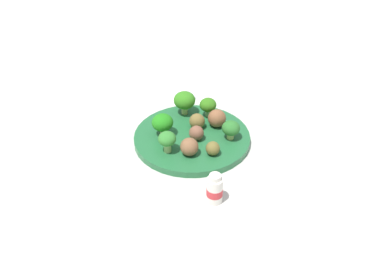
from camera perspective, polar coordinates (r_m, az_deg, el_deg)
ground_plane at (r=0.98m, az=0.00°, el=-1.74°), size 4.00×4.00×0.00m
plate at (r=0.98m, az=0.00°, el=-1.36°), size 0.28×0.28×0.02m
broccoli_floret_center at (r=0.90m, az=-3.53°, el=-1.65°), size 0.04×0.04×0.05m
broccoli_floret_mid_left at (r=1.03m, az=2.27°, el=3.24°), size 0.04×0.04×0.05m
broccoli_floret_back_left at (r=0.95m, az=5.50°, el=-0.07°), size 0.04×0.04×0.05m
broccoli_floret_near_rim at (r=1.03m, az=-1.07°, el=3.89°), size 0.06×0.06×0.06m
broccoli_floret_back_right at (r=0.96m, az=-4.19°, el=0.75°), size 0.05×0.05×0.06m
meatball_mid_right at (r=0.90m, az=2.95°, el=-2.89°), size 0.03×0.03×0.03m
meatball_center at (r=0.99m, az=0.72°, el=0.98°), size 0.04×0.04×0.04m
meatball_front_left at (r=1.00m, az=3.53°, el=1.38°), size 0.04×0.04×0.04m
meatball_near_rim at (r=0.90m, az=-0.38°, el=-2.66°), size 0.04×0.04×0.04m
meatball_mid_left at (r=0.95m, az=0.63°, el=-0.70°), size 0.04×0.04×0.04m
napkin at (r=1.19m, az=-1.56°, el=5.32°), size 0.18×0.13×0.01m
fork at (r=1.18m, az=-0.61°, el=5.43°), size 0.12×0.04×0.01m
knife at (r=1.18m, az=-2.36°, el=5.30°), size 0.15×0.03×0.01m
yogurt_bottle at (r=0.80m, az=3.22°, el=-8.66°), size 0.03×0.03×0.07m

